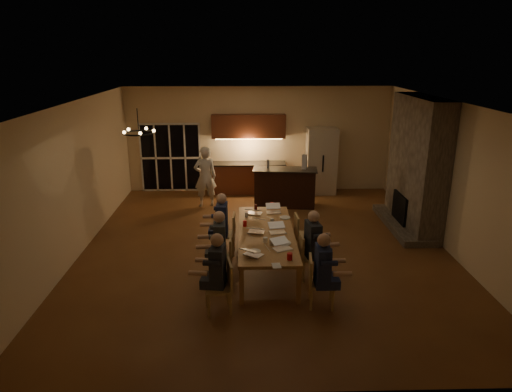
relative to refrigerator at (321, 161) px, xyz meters
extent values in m
plane|color=brown|center=(-1.90, -4.15, -1.00)|extent=(9.00, 9.00, 0.00)
cube|color=beige|center=(-1.90, 0.37, 0.60)|extent=(8.00, 0.04, 3.20)
cube|color=beige|center=(-5.92, -4.15, 0.60)|extent=(0.04, 9.00, 3.20)
cube|color=beige|center=(2.12, -4.15, 0.60)|extent=(0.04, 9.00, 3.20)
cube|color=white|center=(-1.90, -4.15, 2.22)|extent=(8.00, 9.00, 0.04)
cube|color=black|center=(-4.60, 0.32, 0.05)|extent=(1.86, 0.08, 2.10)
cube|color=#6A5F53|center=(1.80, -2.95, 0.60)|extent=(0.58, 2.50, 3.20)
cube|color=beige|center=(0.00, 0.00, 0.00)|extent=(0.90, 0.68, 2.00)
cube|color=#A87F43|center=(-1.92, -5.02, -0.62)|extent=(1.10, 3.05, 0.75)
cube|color=black|center=(-1.21, -1.25, -0.46)|extent=(1.83, 0.86, 1.08)
imported|color=silver|center=(-3.43, -1.17, -0.15)|extent=(0.69, 0.53, 1.70)
torus|color=black|center=(-4.29, -5.03, 1.75)|extent=(0.59, 0.59, 0.03)
cylinder|color=silver|center=(-1.96, -5.54, -0.20)|extent=(0.08, 0.08, 0.10)
cylinder|color=silver|center=(-1.77, -4.54, -0.20)|extent=(0.07, 0.07, 0.10)
cylinder|color=silver|center=(-2.30, -4.15, -0.20)|extent=(0.08, 0.08, 0.10)
cylinder|color=red|center=(-1.57, -6.30, -0.19)|extent=(0.10, 0.10, 0.12)
cylinder|color=red|center=(-2.34, -4.70, -0.19)|extent=(0.08, 0.08, 0.12)
cylinder|color=red|center=(-1.71, -3.55, -0.19)|extent=(0.09, 0.09, 0.12)
cylinder|color=#B2B2B7|center=(-1.86, -5.67, -0.19)|extent=(0.07, 0.07, 0.12)
cylinder|color=#3F0F0C|center=(-2.09, -3.67, -0.19)|extent=(0.07, 0.07, 0.12)
cylinder|color=silver|center=(-1.60, -5.60, -0.24)|extent=(0.25, 0.25, 0.02)
cylinder|color=silver|center=(-2.18, -5.96, -0.24)|extent=(0.23, 0.23, 0.02)
cylinder|color=silver|center=(-1.47, -4.24, -0.24)|extent=(0.23, 0.23, 0.02)
cube|color=white|center=(-1.82, -6.54, -0.24)|extent=(0.16, 0.21, 0.01)
cylinder|color=#99999E|center=(-1.68, -1.13, 0.20)|extent=(0.08, 0.08, 0.24)
cube|color=silver|center=(-0.68, -1.27, 0.28)|extent=(0.16, 0.16, 0.41)
camera|label=1|loc=(-2.35, -13.46, 3.20)|focal=32.00mm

